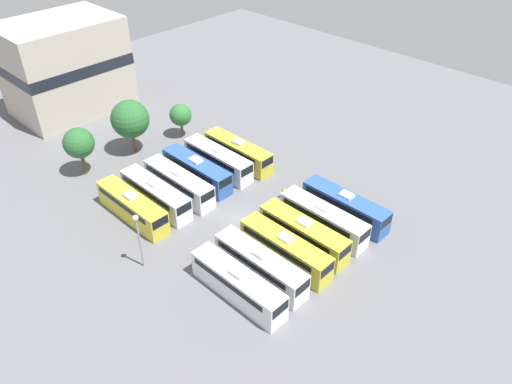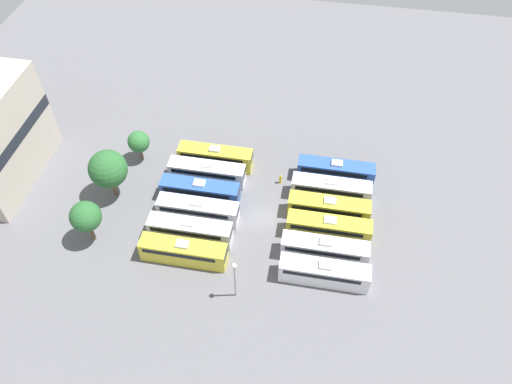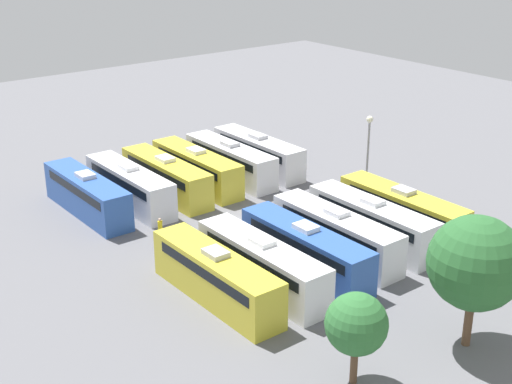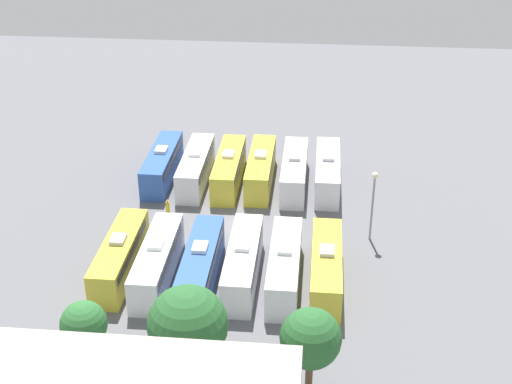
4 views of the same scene
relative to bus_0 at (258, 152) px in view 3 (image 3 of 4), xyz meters
name	(u,v)px [view 3 (image 3 of 4)]	position (x,y,z in m)	size (l,w,h in m)	color
ground_plane	(243,222)	(8.77, 9.10, -1.74)	(123.93, 123.93, 0.00)	slate
bus_0	(258,152)	(0.00, 0.00, 0.00)	(2.52, 11.23, 3.52)	silver
bus_1	(230,160)	(3.49, 0.24, 0.00)	(2.52, 11.23, 3.52)	silver
bus_2	(197,167)	(7.09, -0.01, 0.00)	(2.52, 11.23, 3.52)	gold
bus_3	(166,176)	(10.45, 0.26, 0.00)	(2.52, 11.23, 3.52)	gold
bus_4	(130,185)	(14.02, 0.23, 0.00)	(2.52, 11.23, 3.52)	silver
bus_5	(87,194)	(17.74, -0.18, 0.00)	(2.52, 11.23, 3.52)	#2D56A8
bus_6	(402,210)	(0.01, 18.07, 0.00)	(2.52, 11.23, 3.52)	gold
bus_7	(372,221)	(3.47, 18.11, 0.00)	(2.52, 11.23, 3.52)	silver
bus_8	(336,233)	(7.00, 17.94, 0.00)	(2.52, 11.23, 3.52)	silver
bus_9	(306,249)	(10.47, 18.53, 0.00)	(2.52, 11.23, 3.52)	#2D56A8
bus_10	(262,264)	(14.19, 18.43, 0.00)	(2.52, 11.23, 3.52)	white
bus_11	(216,276)	(17.54, 17.94, 0.00)	(2.52, 11.23, 3.52)	gold
worker_person	(160,229)	(15.57, 7.67, -0.97)	(0.36, 0.36, 1.66)	gold
light_pole	(369,140)	(-4.04, 10.40, 3.03)	(0.60, 0.60, 6.92)	gray
tree_1	(476,263)	(9.16, 30.95, 3.50)	(5.40, 5.40, 7.96)	brown
tree_2	(356,324)	(16.84, 29.47, 1.82)	(3.32, 3.32, 5.24)	brown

